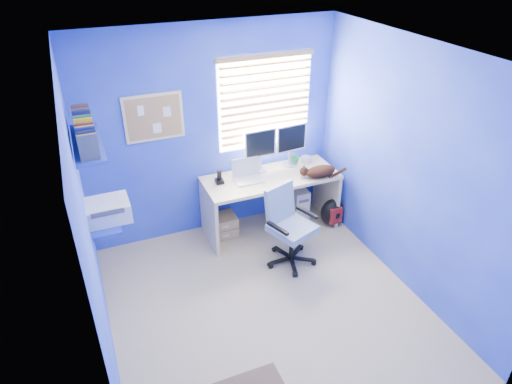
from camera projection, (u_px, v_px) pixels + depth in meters
name	position (u px, v px, depth m)	size (l,w,h in m)	color
floor	(267.00, 306.00, 4.61)	(3.00, 3.20, 0.00)	tan
ceiling	(271.00, 55.00, 3.35)	(3.00, 3.20, 0.00)	white
wall_back	(213.00, 134.00, 5.26)	(3.00, 0.01, 2.50)	#2135CE
wall_front	(377.00, 330.00, 2.71)	(3.00, 0.01, 2.50)	#2135CE
wall_left	(89.00, 239.00, 3.49)	(0.01, 3.20, 2.50)	#2135CE
wall_right	(408.00, 170.00, 4.48)	(0.01, 3.20, 2.50)	#2135CE
desk	(270.00, 203.00, 5.62)	(1.62, 0.65, 0.74)	beige
laptop	(249.00, 172.00, 5.30)	(0.33, 0.26, 0.22)	silver
monitor_left	(260.00, 151.00, 5.43)	(0.40, 0.12, 0.54)	silver
monitor_right	(290.00, 145.00, 5.57)	(0.40, 0.12, 0.54)	silver
phone	(219.00, 176.00, 5.26)	(0.09, 0.11, 0.17)	black
mug	(295.00, 161.00, 5.69)	(0.10, 0.09, 0.10)	#1E7944
cd_spindle	(306.00, 159.00, 5.76)	(0.13, 0.13, 0.07)	silver
cat	(321.00, 171.00, 5.40)	(0.38, 0.20, 0.14)	black
tower_pc	(296.00, 201.00, 5.93)	(0.19, 0.44, 0.45)	beige
drawer_boxes	(222.00, 225.00, 5.62)	(0.35, 0.28, 0.27)	tan
yellow_book	(292.00, 218.00, 5.78)	(0.03, 0.17, 0.24)	yellow
backpack	(332.00, 212.00, 5.79)	(0.31, 0.23, 0.36)	black
office_chair	(289.00, 235.00, 5.08)	(0.67, 0.67, 0.91)	black
window_blinds	(266.00, 102.00, 5.30)	(1.15, 0.05, 1.10)	white
corkboard	(154.00, 118.00, 4.88)	(0.64, 0.02, 0.52)	beige
wall_shelves	(95.00, 172.00, 4.04)	(0.42, 0.90, 1.05)	#263BBB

